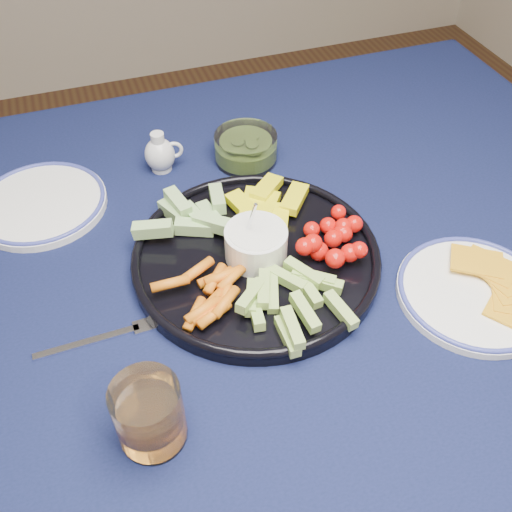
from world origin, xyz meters
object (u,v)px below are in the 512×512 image
object	(u,v)px
dining_table	(200,288)
pickle_bowl	(246,149)
cheese_plate	(475,291)
juice_tumbler	(150,417)
crudite_platter	(254,253)
side_plate_extra	(41,203)
creamer_pitcher	(160,154)

from	to	relation	value
dining_table	pickle_bowl	world-z (taller)	pickle_bowl
cheese_plate	pickle_bowl	bearing A→B (deg)	116.14
pickle_bowl	juice_tumbler	size ratio (longest dim) A/B	1.20
crudite_platter	side_plate_extra	world-z (taller)	crudite_platter
creamer_pitcher	dining_table	bearing A→B (deg)	-89.45
pickle_bowl	side_plate_extra	distance (m)	0.39
cheese_plate	juice_tumbler	distance (m)	0.51
crudite_platter	juice_tumbler	world-z (taller)	crudite_platter
pickle_bowl	cheese_plate	bearing A→B (deg)	-63.86
creamer_pitcher	cheese_plate	bearing A→B (deg)	-51.10
side_plate_extra	pickle_bowl	bearing A→B (deg)	2.23
side_plate_extra	juice_tumbler	bearing A→B (deg)	-78.72
creamer_pitcher	pickle_bowl	world-z (taller)	creamer_pitcher
pickle_bowl	creamer_pitcher	bearing A→B (deg)	171.05
crudite_platter	creamer_pitcher	size ratio (longest dim) A/B	5.00
creamer_pitcher	pickle_bowl	size ratio (longest dim) A/B	0.66
side_plate_extra	dining_table	bearing A→B (deg)	-41.32
dining_table	juice_tumbler	world-z (taller)	juice_tumbler
creamer_pitcher	cheese_plate	distance (m)	0.60
cheese_plate	juice_tumbler	xyz separation A→B (m)	(-0.51, -0.06, 0.03)
pickle_bowl	juice_tumbler	world-z (taller)	juice_tumbler
creamer_pitcher	side_plate_extra	bearing A→B (deg)	-169.92
cheese_plate	creamer_pitcher	bearing A→B (deg)	128.90
creamer_pitcher	side_plate_extra	world-z (taller)	creamer_pitcher
juice_tumbler	side_plate_extra	distance (m)	0.50
pickle_bowl	crudite_platter	bearing A→B (deg)	-105.71
dining_table	crudite_platter	distance (m)	0.15
crudite_platter	creamer_pitcher	bearing A→B (deg)	106.32
creamer_pitcher	crudite_platter	bearing A→B (deg)	-73.68
creamer_pitcher	side_plate_extra	xyz separation A→B (m)	(-0.23, -0.04, -0.02)
dining_table	cheese_plate	distance (m)	0.45
creamer_pitcher	cheese_plate	world-z (taller)	creamer_pitcher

